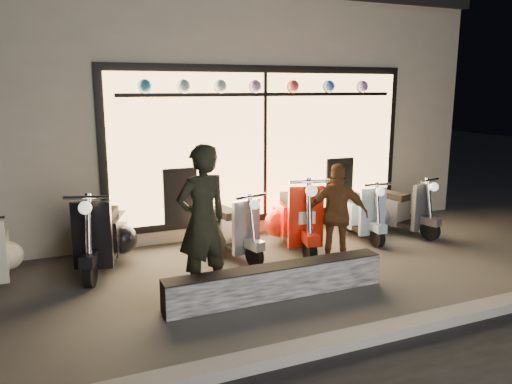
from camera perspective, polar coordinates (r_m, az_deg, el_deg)
ground at (r=6.86m, az=1.45°, el=-9.62°), size 40.00×40.00×0.00m
kerb at (r=5.25m, az=10.94°, el=-16.19°), size 40.00×0.25×0.12m
shop_building at (r=11.12m, az=-9.35°, el=9.57°), size 10.20×6.23×4.20m
graffiti_barrier at (r=6.17m, az=2.39°, el=-10.16°), size 2.80×0.28×0.40m
scooter_silver at (r=7.65m, az=-3.38°, el=-4.20°), size 0.65×1.39×0.99m
scooter_red at (r=8.01m, az=4.45°, el=-2.95°), size 0.76×1.65×1.17m
scooter_black at (r=7.47m, az=-17.03°, el=-4.67°), size 0.85×1.57×1.13m
scooter_blue at (r=8.79m, az=11.50°, el=-2.32°), size 0.55×1.38×0.98m
scooter_grey at (r=9.18m, az=15.57°, el=-1.92°), size 0.70×1.38×0.99m
man at (r=6.06m, az=-6.15°, el=-3.30°), size 0.77×0.60×1.87m
woman at (r=7.22m, az=9.31°, el=-2.54°), size 0.92×0.76×1.47m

